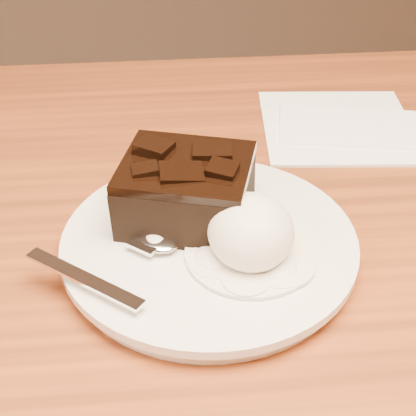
{
  "coord_description": "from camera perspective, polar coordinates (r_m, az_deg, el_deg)",
  "views": [
    {
      "loc": [
        0.01,
        -0.37,
        1.08
      ],
      "look_at": [
        0.04,
        0.02,
        0.79
      ],
      "focal_mm": 54.78,
      "sensor_mm": 36.0,
      "label": 1
    }
  ],
  "objects": [
    {
      "name": "plate",
      "position": [
        0.5,
        0.1,
        -3.51
      ],
      "size": [
        0.23,
        0.23,
        0.02
      ],
      "primitive_type": "cylinder",
      "color": "silver",
      "rests_on": "dining_table"
    },
    {
      "name": "brownie",
      "position": [
        0.5,
        -1.95,
        1.3
      ],
      "size": [
        0.12,
        0.11,
        0.05
      ],
      "primitive_type": "cube",
      "rotation": [
        0.0,
        0.0,
        -0.28
      ],
      "color": "black",
      "rests_on": "plate"
    },
    {
      "name": "ice_cream_scoop",
      "position": [
        0.46,
        3.89,
        -2.14
      ],
      "size": [
        0.06,
        0.07,
        0.05
      ],
      "primitive_type": "ellipsoid",
      "color": "white",
      "rests_on": "plate"
    },
    {
      "name": "melt_puddle",
      "position": [
        0.48,
        3.78,
        -4.14
      ],
      "size": [
        0.1,
        0.1,
        0.0
      ],
      "primitive_type": "cylinder",
      "color": "white",
      "rests_on": "plate"
    },
    {
      "name": "spoon",
      "position": [
        0.48,
        -4.72,
        -3.05
      ],
      "size": [
        0.14,
        0.12,
        0.01
      ],
      "primitive_type": null,
      "rotation": [
        0.0,
        0.0,
        0.91
      ],
      "color": "silver",
      "rests_on": "plate"
    },
    {
      "name": "napkin",
      "position": [
        0.69,
        11.59,
        7.34
      ],
      "size": [
        0.17,
        0.17,
        0.01
      ],
      "primitive_type": "cube",
      "rotation": [
        0.0,
        0.0,
        -0.08
      ],
      "color": "white",
      "rests_on": "dining_table"
    },
    {
      "name": "crumb_a",
      "position": [
        0.5,
        6.12,
        -1.51
      ],
      "size": [
        0.01,
        0.01,
        0.0
      ],
      "primitive_type": "cube",
      "rotation": [
        0.0,
        0.0,
        1.13
      ],
      "color": "black",
      "rests_on": "plate"
    },
    {
      "name": "crumb_b",
      "position": [
        0.5,
        -0.98,
        -1.57
      ],
      "size": [
        0.01,
        0.01,
        0.0
      ],
      "primitive_type": "cube",
      "rotation": [
        0.0,
        0.0,
        0.11
      ],
      "color": "black",
      "rests_on": "plate"
    },
    {
      "name": "crumb_c",
      "position": [
        0.51,
        3.48,
        -1.01
      ],
      "size": [
        0.01,
        0.01,
        0.0
      ],
      "primitive_type": "cube",
      "rotation": [
        0.0,
        0.0,
        0.4
      ],
      "color": "black",
      "rests_on": "plate"
    }
  ]
}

